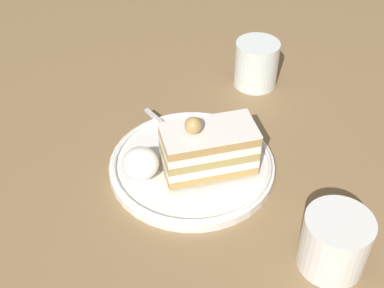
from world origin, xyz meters
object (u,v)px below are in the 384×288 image
at_px(whipped_cream_dollop, 141,163).
at_px(drink_glass_near, 332,246).
at_px(drink_glass_far, 256,66).
at_px(cake_slice, 208,148).
at_px(fork, 168,128).
at_px(dessert_plate, 192,165).

distance_m(whipped_cream_dollop, drink_glass_near, 0.27).
relative_size(whipped_cream_dollop, drink_glass_far, 0.62).
xyz_separation_m(cake_slice, whipped_cream_dollop, (-0.08, 0.04, -0.01)).
relative_size(drink_glass_near, drink_glass_far, 1.00).
distance_m(fork, drink_glass_far, 0.21).
bearing_deg(cake_slice, fork, 85.94).
xyz_separation_m(dessert_plate, cake_slice, (0.01, -0.02, 0.04)).
xyz_separation_m(dessert_plate, whipped_cream_dollop, (-0.07, 0.02, 0.03)).
distance_m(dessert_plate, cake_slice, 0.05).
bearing_deg(drink_glass_near, whipped_cream_dollop, 110.57).
xyz_separation_m(dessert_plate, fork, (0.02, 0.07, 0.01)).
bearing_deg(fork, whipped_cream_dollop, -148.37).
bearing_deg(whipped_cream_dollop, drink_glass_far, 14.57).
bearing_deg(drink_glass_near, dessert_plate, 95.33).
bearing_deg(cake_slice, drink_glass_near, -86.33).
relative_size(cake_slice, drink_glass_near, 1.77).
relative_size(whipped_cream_dollop, fork, 0.45).
bearing_deg(dessert_plate, drink_glass_near, -84.67).
relative_size(dessert_plate, fork, 2.13).
bearing_deg(drink_glass_far, drink_glass_near, -121.67).
bearing_deg(whipped_cream_dollop, fork, 31.63).
bearing_deg(dessert_plate, cake_slice, -71.19).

